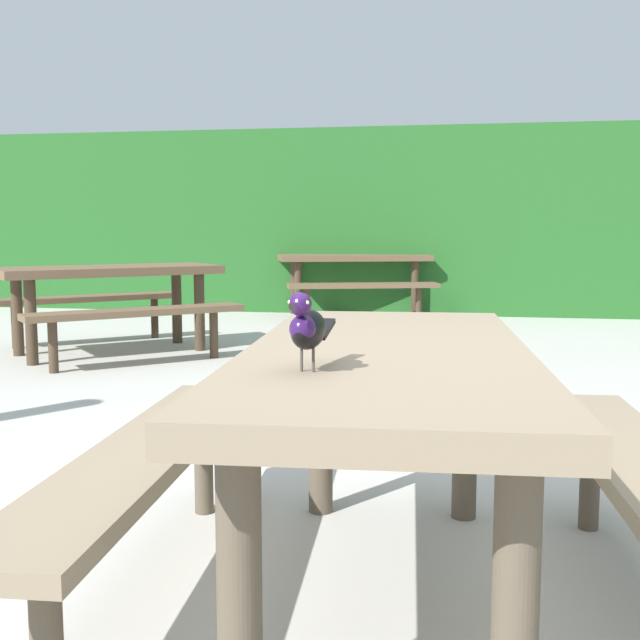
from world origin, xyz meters
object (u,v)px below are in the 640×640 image
(bird_grackle, at_px, (307,327))
(picnic_table_mid_right, at_px, (110,288))
(picnic_table_foreground, at_px, (387,412))
(picnic_table_far_centre, at_px, (353,270))

(bird_grackle, distance_m, picnic_table_mid_right, 5.21)
(picnic_table_foreground, xyz_separation_m, picnic_table_mid_right, (-2.73, 4.10, 0.00))
(bird_grackle, xyz_separation_m, picnic_table_far_centre, (-0.95, 7.78, -0.29))
(picnic_table_foreground, distance_m, picnic_table_far_centre, 7.44)
(picnic_table_foreground, distance_m, bird_grackle, 0.53)
(picnic_table_foreground, height_order, picnic_table_mid_right, same)
(picnic_table_far_centre, bearing_deg, picnic_table_mid_right, -116.70)
(picnic_table_foreground, height_order, bird_grackle, bird_grackle)
(bird_grackle, relative_size, picnic_table_far_centre, 0.13)
(bird_grackle, relative_size, picnic_table_mid_right, 0.12)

